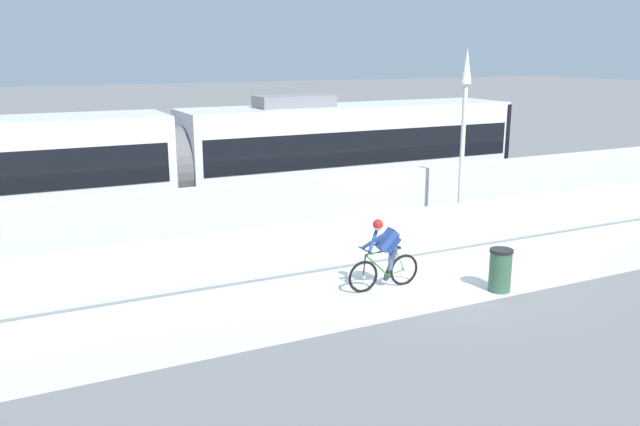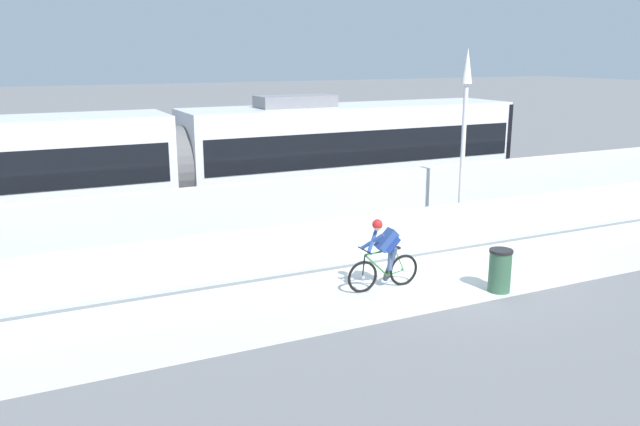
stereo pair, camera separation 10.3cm
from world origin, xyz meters
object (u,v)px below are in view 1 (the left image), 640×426
(tram, at_px, (175,167))
(lamp_post_antenna, at_px, (464,123))
(cyclist_on_bike, at_px, (385,255))
(trash_bin, at_px, (500,270))

(tram, xyz_separation_m, lamp_post_antenna, (6.56, -4.70, 1.40))
(tram, bearing_deg, lamp_post_antenna, -35.62)
(cyclist_on_bike, relative_size, lamp_post_antenna, 0.34)
(tram, relative_size, lamp_post_antenna, 4.34)
(tram, distance_m, lamp_post_antenna, 8.19)
(tram, height_order, lamp_post_antenna, lamp_post_antenna)
(tram, height_order, cyclist_on_bike, tram)
(tram, xyz_separation_m, cyclist_on_bike, (2.87, -6.85, -1.11))
(tram, bearing_deg, cyclist_on_bike, -67.24)
(lamp_post_antenna, relative_size, trash_bin, 5.42)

